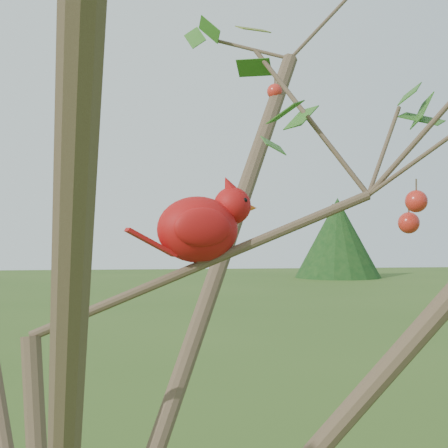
% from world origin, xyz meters
% --- Properties ---
extents(crabapple_tree, '(2.35, 2.05, 2.95)m').
position_xyz_m(crabapple_tree, '(0.03, -0.02, 2.12)').
color(crabapple_tree, '#473526').
rests_on(crabapple_tree, ground).
extents(cardinal, '(0.25, 0.14, 0.17)m').
position_xyz_m(cardinal, '(0.25, 0.08, 2.14)').
color(cardinal, red).
rests_on(cardinal, ground).
extents(distant_trees, '(38.74, 16.90, 3.86)m').
position_xyz_m(distant_trees, '(3.24, 26.10, 1.63)').
color(distant_trees, '#473526').
rests_on(distant_trees, ground).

